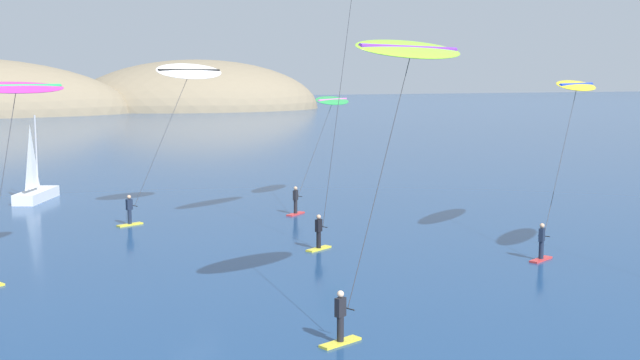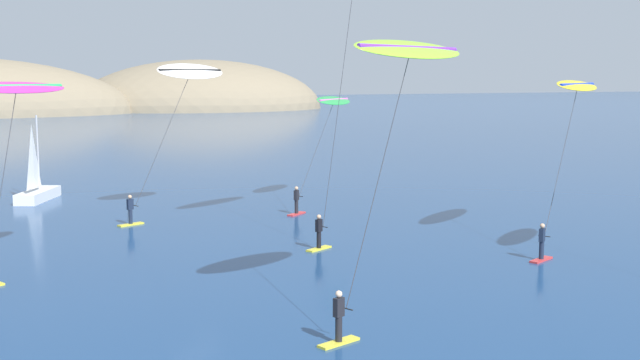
# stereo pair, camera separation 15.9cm
# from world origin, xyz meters

# --- Properties ---
(headland_island) EXTENTS (130.77, 51.35, 24.23)m
(headland_island) POSITION_xyz_m (-11.48, 179.37, 0.00)
(headland_island) COLOR slate
(headland_island) RESTS_ON ground
(sailboat_near) EXTENTS (3.44, 5.76, 5.70)m
(sailboat_near) POSITION_xyz_m (-18.02, 44.98, 0.64)
(sailboat_near) COLOR white
(sailboat_near) RESTS_ON ground
(kitesurfer_lime) EXTENTS (6.76, 3.57, 9.59)m
(kitesurfer_lime) POSITION_xyz_m (-8.56, 11.80, 8.54)
(kitesurfer_lime) COLOR yellow
(kitesurfer_lime) RESTS_ON ground
(kitesurfer_green) EXTENTS (6.93, 6.25, 7.04)m
(kitesurfer_green) POSITION_xyz_m (-0.53, 36.11, 6.10)
(kitesurfer_green) COLOR red
(kitesurfer_green) RESTS_ON ground
(kitesurfer_magenta) EXTENTS (4.84, 4.45, 8.15)m
(kitesurfer_magenta) POSITION_xyz_m (-20.20, 23.27, 7.26)
(kitesurfer_magenta) COLOR yellow
(kitesurfer_magenta) RESTS_ON ground
(kitesurfer_white) EXTENTS (7.15, 3.58, 9.10)m
(kitesurfer_white) POSITION_xyz_m (-10.34, 34.73, 7.91)
(kitesurfer_white) COLOR yellow
(kitesurfer_white) RESTS_ON ground
(kitesurfer_yellow) EXTENTS (7.79, 5.61, 8.17)m
(kitesurfer_yellow) POSITION_xyz_m (5.44, 19.87, 7.27)
(kitesurfer_yellow) COLOR red
(kitesurfer_yellow) RESTS_ON ground
(kitesurfer_black) EXTENTS (6.25, 4.17, 13.24)m
(kitesurfer_black) POSITION_xyz_m (-4.46, 24.68, 11.92)
(kitesurfer_black) COLOR yellow
(kitesurfer_black) RESTS_ON ground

